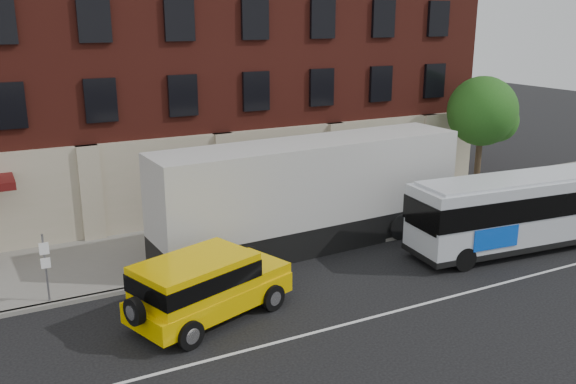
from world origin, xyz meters
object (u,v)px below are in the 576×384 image
street_tree (483,114)px  shipping_container (311,195)px  yellow_suv (204,284)px  city_bus (536,207)px  sign_pole (46,265)px

street_tree → shipping_container: 12.03m
street_tree → yellow_suv: (-17.79, -6.63, -3.19)m
street_tree → shipping_container: bearing=-168.1°
yellow_suv → shipping_container: bearing=34.1°
city_bus → shipping_container: 9.29m
sign_pole → shipping_container: bearing=4.9°
street_tree → yellow_suv: street_tree is taller
sign_pole → city_bus: 18.97m
yellow_suv → city_bus: bearing=-0.6°
street_tree → shipping_container: size_ratio=0.46×
sign_pole → yellow_suv: 5.39m
city_bus → yellow_suv: (-14.40, 0.16, -0.49)m
sign_pole → city_bus: size_ratio=0.22×
sign_pole → street_tree: bearing=8.6°
street_tree → yellow_suv: size_ratio=1.09×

